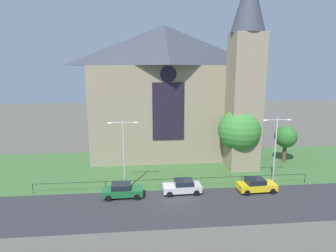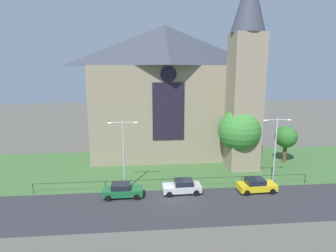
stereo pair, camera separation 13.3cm
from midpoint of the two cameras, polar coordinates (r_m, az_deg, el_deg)
ground at (r=40.16m, az=-0.46°, el=-8.15°), size 160.00×160.00×0.00m
road_asphalt at (r=29.18m, az=1.63°, el=-16.01°), size 120.00×8.00×0.01m
grass_verge at (r=38.28m, az=-0.20°, el=-9.14°), size 120.00×20.00×0.01m
church_building at (r=44.14m, az=0.50°, el=7.29°), size 23.20×16.20×26.00m
iron_railing at (r=32.88m, az=1.55°, el=-10.87°), size 31.59×0.07×1.13m
tree_right_far at (r=44.44m, az=22.87°, el=-2.10°), size 3.19×3.19×5.40m
tree_right_near at (r=39.09m, az=14.40°, el=-0.90°), size 5.73×5.73×8.26m
streetlamp_near at (r=31.30m, az=-8.87°, el=-4.15°), size 3.37×0.26×8.01m
streetlamp_far at (r=34.81m, az=21.08°, el=-3.20°), size 3.37×0.26×8.02m
parked_car_green at (r=31.22m, az=-9.09°, el=-12.73°), size 4.20×2.03×1.51m
parked_car_silver at (r=31.76m, az=2.98°, el=-12.16°), size 4.25×2.11×1.51m
parked_car_yellow at (r=33.54m, az=17.53°, el=-11.39°), size 4.27×2.17×1.51m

